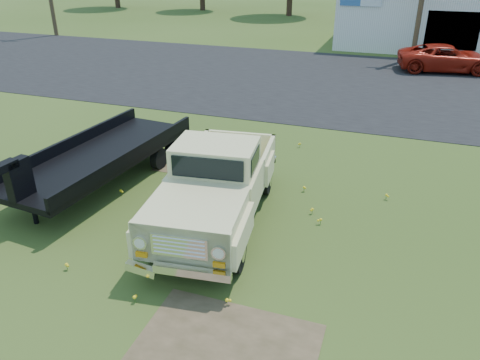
% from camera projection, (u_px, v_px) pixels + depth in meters
% --- Properties ---
extents(ground, '(140.00, 140.00, 0.00)m').
position_uv_depth(ground, '(212.00, 236.00, 10.81)').
color(ground, '#334B18').
rests_on(ground, ground).
extents(asphalt_lot, '(90.00, 14.00, 0.02)m').
position_uv_depth(asphalt_lot, '(326.00, 81.00, 23.49)').
color(asphalt_lot, black).
rests_on(asphalt_lot, ground).
extents(dirt_patch_a, '(3.00, 2.00, 0.01)m').
position_uv_depth(dirt_patch_a, '(227.00, 345.00, 7.82)').
color(dirt_patch_a, '#483D26').
rests_on(dirt_patch_a, ground).
extents(dirt_patch_b, '(2.20, 1.60, 0.01)m').
position_uv_depth(dirt_patch_b, '(195.00, 165.00, 14.36)').
color(dirt_patch_b, '#483D26').
rests_on(dirt_patch_b, ground).
extents(commercial_building, '(14.20, 8.20, 4.15)m').
position_uv_depth(commercial_building, '(451.00, 14.00, 30.93)').
color(commercial_building, silver).
rests_on(commercial_building, ground).
extents(vintage_pickup_truck, '(2.88, 5.90, 2.06)m').
position_uv_depth(vintage_pickup_truck, '(216.00, 184.00, 10.92)').
color(vintage_pickup_truck, beige).
rests_on(vintage_pickup_truck, ground).
extents(flatbed_trailer, '(2.80, 6.80, 1.81)m').
position_uv_depth(flatbed_trailer, '(100.00, 152.00, 12.96)').
color(flatbed_trailer, black).
rests_on(flatbed_trailer, ground).
extents(red_pickup, '(5.32, 3.13, 1.39)m').
position_uv_depth(red_pickup, '(447.00, 58.00, 25.04)').
color(red_pickup, '#9B1B0E').
rests_on(red_pickup, ground).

